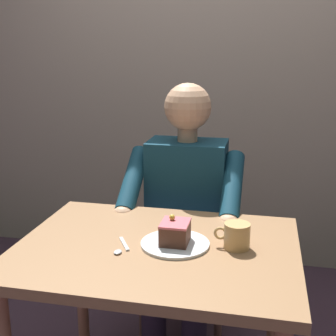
{
  "coord_description": "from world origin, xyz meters",
  "views": [
    {
      "loc": [
        -0.34,
        1.39,
        1.41
      ],
      "look_at": [
        -0.02,
        -0.1,
        1.0
      ],
      "focal_mm": 48.41,
      "sensor_mm": 36.0,
      "label": 1
    }
  ],
  "objects_px": {
    "chair": "(189,237)",
    "cake_slice": "(175,232)",
    "dining_table": "(157,272)",
    "coffee_cup": "(236,235)",
    "dessert_spoon": "(121,248)",
    "seated_person": "(184,217)"
  },
  "relations": [
    {
      "from": "coffee_cup",
      "to": "dessert_spoon",
      "type": "height_order",
      "value": "coffee_cup"
    },
    {
      "from": "dining_table",
      "to": "dessert_spoon",
      "type": "xyz_separation_m",
      "value": [
        0.11,
        0.06,
        0.11
      ]
    },
    {
      "from": "dining_table",
      "to": "cake_slice",
      "type": "bearing_deg",
      "value": -166.55
    },
    {
      "from": "coffee_cup",
      "to": "dining_table",
      "type": "bearing_deg",
      "value": 7.97
    },
    {
      "from": "cake_slice",
      "to": "coffee_cup",
      "type": "height_order",
      "value": "cake_slice"
    },
    {
      "from": "dining_table",
      "to": "coffee_cup",
      "type": "distance_m",
      "value": 0.31
    },
    {
      "from": "dessert_spoon",
      "to": "cake_slice",
      "type": "bearing_deg",
      "value": -157.63
    },
    {
      "from": "dining_table",
      "to": "chair",
      "type": "xyz_separation_m",
      "value": [
        0.0,
        -0.7,
        -0.17
      ]
    },
    {
      "from": "dining_table",
      "to": "seated_person",
      "type": "bearing_deg",
      "value": -90.0
    },
    {
      "from": "cake_slice",
      "to": "coffee_cup",
      "type": "xyz_separation_m",
      "value": [
        -0.21,
        -0.02,
        -0.0
      ]
    },
    {
      "from": "seated_person",
      "to": "cake_slice",
      "type": "xyz_separation_m",
      "value": [
        -0.06,
        0.52,
        0.15
      ]
    },
    {
      "from": "seated_person",
      "to": "cake_slice",
      "type": "relative_size",
      "value": 11.58
    },
    {
      "from": "chair",
      "to": "cake_slice",
      "type": "distance_m",
      "value": 0.76
    },
    {
      "from": "dining_table",
      "to": "chair",
      "type": "relative_size",
      "value": 1.09
    },
    {
      "from": "dining_table",
      "to": "chair",
      "type": "distance_m",
      "value": 0.72
    },
    {
      "from": "cake_slice",
      "to": "chair",
      "type": "bearing_deg",
      "value": -84.87
    },
    {
      "from": "coffee_cup",
      "to": "dessert_spoon",
      "type": "relative_size",
      "value": 0.89
    },
    {
      "from": "dining_table",
      "to": "chair",
      "type": "bearing_deg",
      "value": -90.0
    },
    {
      "from": "dining_table",
      "to": "coffee_cup",
      "type": "height_order",
      "value": "coffee_cup"
    },
    {
      "from": "dessert_spoon",
      "to": "seated_person",
      "type": "bearing_deg",
      "value": -100.64
    },
    {
      "from": "cake_slice",
      "to": "coffee_cup",
      "type": "relative_size",
      "value": 0.88
    },
    {
      "from": "chair",
      "to": "dessert_spoon",
      "type": "distance_m",
      "value": 0.81
    }
  ]
}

